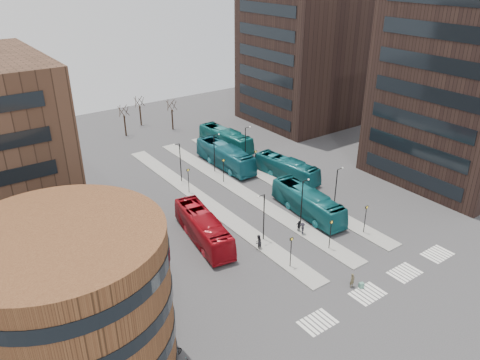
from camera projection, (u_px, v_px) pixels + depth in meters
ground at (407, 312)px, 44.89m from camera, size 160.00×160.00×0.00m
island_left at (206, 203)px, 64.73m from camera, size 2.50×45.00×0.15m
island_mid at (241, 191)px, 67.89m from camera, size 2.50×45.00×0.15m
island_right at (273, 181)px, 71.05m from camera, size 2.50×45.00×0.15m
suitcase at (361, 285)px, 48.02m from camera, size 0.57×0.51×0.60m
red_bus at (203, 228)px, 55.54m from camera, size 4.82×12.66×3.44m
teal_bus_a at (308, 203)px, 61.26m from camera, size 3.79×12.54×3.44m
teal_bus_b at (225, 156)px, 75.33m from camera, size 3.13×13.15×3.66m
teal_bus_c at (287, 168)px, 71.47m from camera, size 4.19×11.63×3.17m
teal_bus_d at (226, 139)px, 82.81m from camera, size 3.70×12.56×3.45m
traveller at (352, 280)px, 47.94m from camera, size 0.60×0.40×1.61m
commuter_a at (258, 242)px, 54.12m from camera, size 1.09×0.96×1.88m
commuter_b at (299, 226)px, 57.63m from camera, size 0.40×0.92×1.56m
commuter_c at (302, 229)px, 57.01m from camera, size 1.17×1.22×1.66m
bicycle_mid at (173, 353)px, 39.49m from camera, size 1.84×0.70×1.08m
bicycle_far at (165, 344)px, 40.57m from camera, size 1.68×1.01×0.83m
crosswalk_stripes at (385, 284)px, 48.74m from camera, size 22.35×2.40×0.01m
round_building at (71, 314)px, 34.45m from camera, size 15.16×15.16×14.00m
tower_near at (468, 79)px, 67.02m from camera, size 20.12×20.00×30.00m
tower_far at (305, 46)px, 91.93m from camera, size 20.12×20.00×30.00m
sign_poles at (270, 196)px, 61.55m from camera, size 12.45×22.12×3.65m
lamp_posts at (253, 173)px, 65.25m from camera, size 14.04×20.24×6.12m
bare_trees at (146, 117)px, 91.04m from camera, size 10.97×8.14×5.90m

